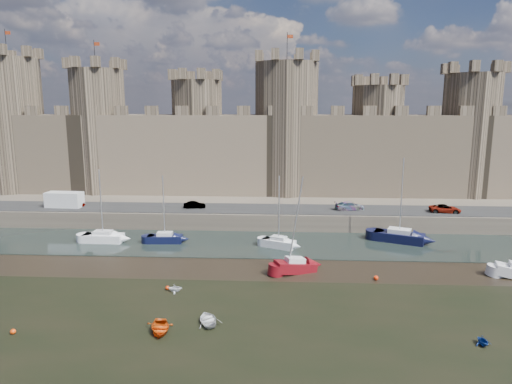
{
  "coord_description": "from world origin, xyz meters",
  "views": [
    {
      "loc": [
        0.99,
        -34.11,
        18.12
      ],
      "look_at": [
        -2.0,
        22.0,
        7.45
      ],
      "focal_mm": 32.0,
      "sensor_mm": 36.0,
      "label": 1
    }
  ],
  "objects_px": {
    "car_0": "(73,203)",
    "sailboat_2": "(279,242)",
    "car_3": "(445,209)",
    "sailboat_3": "(399,236)",
    "car_2": "(350,206)",
    "van": "(64,200)",
    "sailboat_0": "(103,237)",
    "car_1": "(195,205)",
    "sailboat_1": "(165,238)",
    "dinghy_0": "(160,329)",
    "sailboat_4": "(295,266)"
  },
  "relations": [
    {
      "from": "car_2",
      "to": "car_3",
      "type": "relative_size",
      "value": 1.0
    },
    {
      "from": "car_1",
      "to": "van",
      "type": "relative_size",
      "value": 0.6
    },
    {
      "from": "sailboat_2",
      "to": "car_1",
      "type": "bearing_deg",
      "value": 163.83
    },
    {
      "from": "van",
      "to": "sailboat_2",
      "type": "distance_m",
      "value": 35.22
    },
    {
      "from": "car_3",
      "to": "sailboat_3",
      "type": "relative_size",
      "value": 0.39
    },
    {
      "from": "car_0",
      "to": "dinghy_0",
      "type": "height_order",
      "value": "car_0"
    },
    {
      "from": "car_3",
      "to": "dinghy_0",
      "type": "height_order",
      "value": "car_3"
    },
    {
      "from": "van",
      "to": "dinghy_0",
      "type": "relative_size",
      "value": 1.83
    },
    {
      "from": "sailboat_1",
      "to": "car_0",
      "type": "bearing_deg",
      "value": 146.13
    },
    {
      "from": "van",
      "to": "dinghy_0",
      "type": "xyz_separation_m",
      "value": [
        23.82,
        -33.8,
        -3.4
      ]
    },
    {
      "from": "sailboat_2",
      "to": "sailboat_4",
      "type": "xyz_separation_m",
      "value": [
        1.86,
        -8.67,
        0.01
      ]
    },
    {
      "from": "car_1",
      "to": "car_3",
      "type": "distance_m",
      "value": 37.55
    },
    {
      "from": "car_0",
      "to": "van",
      "type": "height_order",
      "value": "van"
    },
    {
      "from": "sailboat_0",
      "to": "car_2",
      "type": "bearing_deg",
      "value": 18.58
    },
    {
      "from": "sailboat_2",
      "to": "van",
      "type": "bearing_deg",
      "value": -173.38
    },
    {
      "from": "car_1",
      "to": "car_2",
      "type": "distance_m",
      "value": 23.73
    },
    {
      "from": "sailboat_1",
      "to": "dinghy_0",
      "type": "distance_m",
      "value": 24.81
    },
    {
      "from": "car_3",
      "to": "van",
      "type": "xyz_separation_m",
      "value": [
        -57.86,
        0.55,
        0.59
      ]
    },
    {
      "from": "car_0",
      "to": "sailboat_2",
      "type": "relative_size",
      "value": 0.39
    },
    {
      "from": "sailboat_1",
      "to": "sailboat_2",
      "type": "relative_size",
      "value": 0.97
    },
    {
      "from": "car_1",
      "to": "sailboat_2",
      "type": "distance_m",
      "value": 17.39
    },
    {
      "from": "car_2",
      "to": "sailboat_2",
      "type": "height_order",
      "value": "sailboat_2"
    },
    {
      "from": "car_0",
      "to": "van",
      "type": "xyz_separation_m",
      "value": [
        -1.12,
        -0.52,
        0.59
      ]
    },
    {
      "from": "van",
      "to": "car_0",
      "type": "bearing_deg",
      "value": 28.77
    },
    {
      "from": "sailboat_4",
      "to": "dinghy_0",
      "type": "height_order",
      "value": "sailboat_4"
    },
    {
      "from": "sailboat_0",
      "to": "sailboat_2",
      "type": "xyz_separation_m",
      "value": [
        23.55,
        -1.13,
        -0.01
      ]
    },
    {
      "from": "car_3",
      "to": "sailboat_1",
      "type": "height_order",
      "value": "sailboat_1"
    },
    {
      "from": "car_0",
      "to": "car_1",
      "type": "xyz_separation_m",
      "value": [
        19.21,
        -0.16,
        -0.07
      ]
    },
    {
      "from": "van",
      "to": "sailboat_0",
      "type": "height_order",
      "value": "sailboat_0"
    },
    {
      "from": "car_1",
      "to": "car_2",
      "type": "relative_size",
      "value": 0.75
    },
    {
      "from": "van",
      "to": "car_2",
      "type": "bearing_deg",
      "value": 4.67
    },
    {
      "from": "car_0",
      "to": "car_1",
      "type": "distance_m",
      "value": 19.21
    },
    {
      "from": "sailboat_1",
      "to": "sailboat_4",
      "type": "bearing_deg",
      "value": -33.33
    },
    {
      "from": "sailboat_1",
      "to": "car_3",
      "type": "bearing_deg",
      "value": 9.89
    },
    {
      "from": "sailboat_0",
      "to": "dinghy_0",
      "type": "distance_m",
      "value": 27.78
    },
    {
      "from": "sailboat_1",
      "to": "car_1",
      "type": "bearing_deg",
      "value": 74.68
    },
    {
      "from": "van",
      "to": "dinghy_0",
      "type": "bearing_deg",
      "value": -50.87
    },
    {
      "from": "car_0",
      "to": "dinghy_0",
      "type": "bearing_deg",
      "value": -149.52
    },
    {
      "from": "car_3",
      "to": "sailboat_3",
      "type": "xyz_separation_m",
      "value": [
        -8.32,
        -7.01,
        -2.26
      ]
    },
    {
      "from": "car_0",
      "to": "sailboat_0",
      "type": "relative_size",
      "value": 0.37
    },
    {
      "from": "sailboat_0",
      "to": "car_1",
      "type": "bearing_deg",
      "value": 45.76
    },
    {
      "from": "sailboat_0",
      "to": "sailboat_2",
      "type": "bearing_deg",
      "value": -1.02
    },
    {
      "from": "van",
      "to": "sailboat_2",
      "type": "xyz_separation_m",
      "value": [
        33.34,
        -10.96,
        -2.94
      ]
    },
    {
      "from": "sailboat_3",
      "to": "dinghy_0",
      "type": "bearing_deg",
      "value": -111.29
    },
    {
      "from": "car_2",
      "to": "van",
      "type": "distance_m",
      "value": 44.06
    },
    {
      "from": "car_0",
      "to": "sailboat_3",
      "type": "bearing_deg",
      "value": -102.48
    },
    {
      "from": "sailboat_1",
      "to": "sailboat_0",
      "type": "bearing_deg",
      "value": 178.15
    },
    {
      "from": "car_0",
      "to": "van",
      "type": "distance_m",
      "value": 1.37
    },
    {
      "from": "car_1",
      "to": "van",
      "type": "xyz_separation_m",
      "value": [
        -20.33,
        -0.35,
        0.66
      ]
    },
    {
      "from": "van",
      "to": "sailboat_1",
      "type": "height_order",
      "value": "sailboat_1"
    }
  ]
}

